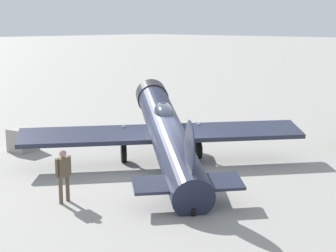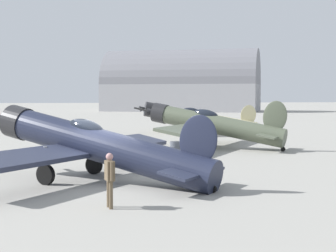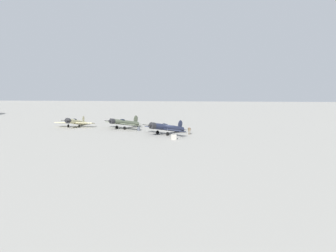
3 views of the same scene
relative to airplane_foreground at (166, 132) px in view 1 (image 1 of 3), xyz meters
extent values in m
plane|color=gray|center=(-0.40, 0.31, -1.48)|extent=(400.00, 400.00, 0.00)
cylinder|color=#1E2338|center=(-0.40, 0.31, -0.07)|extent=(8.53, 7.04, 3.06)
cylinder|color=#232326|center=(3.27, -2.54, 0.80)|extent=(1.78, 1.83, 1.57)
cone|color=#232326|center=(3.78, -2.94, 0.92)|extent=(0.88, 0.87, 0.68)
cube|color=black|center=(3.90, -3.03, 0.92)|extent=(1.82, 2.70, 0.65)
ellipsoid|color=black|center=(0.36, -0.28, 0.68)|extent=(1.88, 1.70, 0.98)
cube|color=#282D42|center=(0.52, -0.40, -0.21)|extent=(8.28, 9.98, 0.48)
ellipsoid|color=#1E2338|center=(-3.62, 2.81, 0.38)|extent=(1.51, 1.21, 2.11)
cube|color=#282D42|center=(-3.46, 2.69, -0.72)|extent=(2.95, 3.36, 0.30)
cylinder|color=#999BA0|center=(1.93, 0.47, -0.53)|extent=(0.14, 0.14, 1.11)
cylinder|color=black|center=(1.93, 0.47, -1.08)|extent=(0.75, 0.65, 0.80)
cylinder|color=#999BA0|center=(0.02, -1.99, -0.53)|extent=(0.14, 0.14, 1.11)
cylinder|color=black|center=(0.02, -1.99, -1.08)|extent=(0.75, 0.65, 0.80)
cylinder|color=black|center=(-4.08, 3.17, -1.34)|extent=(0.28, 0.25, 0.28)
cylinder|color=brown|center=(-0.35, 5.20, -1.05)|extent=(0.13, 0.13, 0.86)
cylinder|color=brown|center=(-0.30, 4.90, -1.05)|extent=(0.13, 0.13, 0.86)
cube|color=brown|center=(-0.32, 5.05, -0.32)|extent=(0.31, 0.50, 0.61)
sphere|color=#AD7C7C|center=(-0.32, 5.05, 0.12)|extent=(0.23, 0.23, 0.23)
cylinder|color=brown|center=(-0.38, 5.33, -0.30)|extent=(0.09, 0.09, 0.57)
cylinder|color=brown|center=(-0.27, 4.77, -0.30)|extent=(0.09, 0.09, 0.57)
cube|color=#9E998E|center=(6.63, 2.26, -0.97)|extent=(1.17, 1.25, 1.02)
camera|label=1|loc=(-13.38, 14.21, 4.08)|focal=55.10mm
camera|label=2|loc=(0.46, 21.06, 2.03)|focal=55.65mm
camera|label=3|loc=(60.67, 7.65, 8.05)|focal=29.74mm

